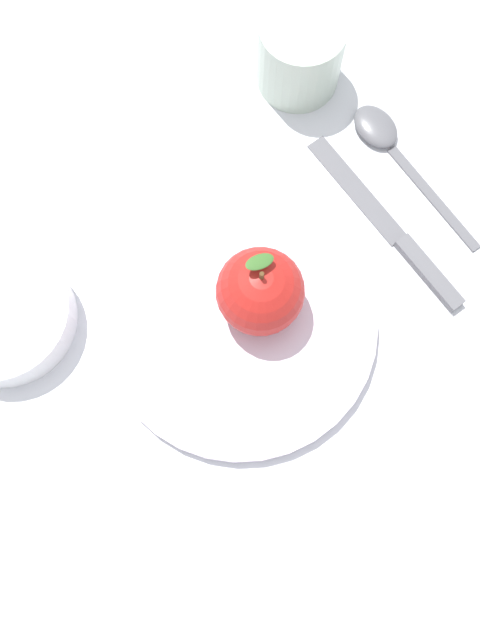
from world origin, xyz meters
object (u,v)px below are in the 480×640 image
(knife, at_px, (398,237))
(spoon, at_px, (388,142))
(apple, at_px, (257,292))
(dinner_plate, at_px, (240,323))
(side_bowl, at_px, (1,313))
(cup, at_px, (300,51))

(knife, height_order, spoon, spoon)
(apple, distance_m, spoon, 0.20)
(dinner_plate, height_order, side_bowl, side_bowl)
(spoon, bearing_deg, apple, 133.61)
(dinner_plate, relative_size, apple, 2.79)
(dinner_plate, relative_size, side_bowl, 1.94)
(cup, height_order, knife, cup)
(apple, height_order, spoon, apple)
(dinner_plate, relative_size, spoon, 1.45)
(cup, bearing_deg, dinner_plate, 158.78)
(apple, relative_size, knife, 0.45)
(apple, bearing_deg, dinner_plate, 128.86)
(apple, xyz_separation_m, knife, (0.05, -0.13, -0.05))
(dinner_plate, xyz_separation_m, cup, (0.23, -0.09, 0.03))
(dinner_plate, height_order, knife, dinner_plate)
(dinner_plate, xyz_separation_m, spoon, (0.15, -0.16, -0.00))
(cup, xyz_separation_m, spoon, (-0.08, -0.07, -0.04))
(side_bowl, bearing_deg, cup, -55.62)
(side_bowl, distance_m, cup, 0.35)
(side_bowl, relative_size, spoon, 0.75)
(apple, height_order, knife, apple)
(dinner_plate, height_order, cup, cup)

